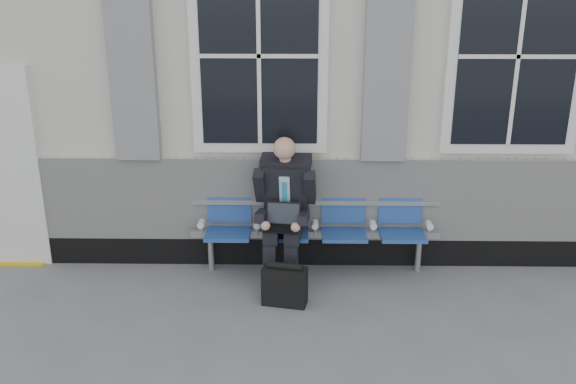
{
  "coord_description": "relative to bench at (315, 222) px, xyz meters",
  "views": [
    {
      "loc": [
        -1.77,
        -4.87,
        3.12
      ],
      "look_at": [
        -1.86,
        0.9,
        1.03
      ],
      "focal_mm": 40.0,
      "sensor_mm": 36.0,
      "label": 1
    }
  ],
  "objects": [
    {
      "name": "ground",
      "position": [
        1.59,
        -1.32,
        -0.55
      ],
      "size": [
        70.0,
        70.0,
        0.0
      ],
      "primitive_type": "plane",
      "color": "slate",
      "rests_on": "ground"
    },
    {
      "name": "station_building",
      "position": [
        1.57,
        2.15,
        1.67
      ],
      "size": [
        14.4,
        4.4,
        4.49
      ],
      "color": "beige",
      "rests_on": "ground"
    },
    {
      "name": "bench",
      "position": [
        0.0,
        0.0,
        0.0
      ],
      "size": [
        2.6,
        0.47,
        0.91
      ],
      "color": "#9EA0A3",
      "rests_on": "ground"
    },
    {
      "name": "businessman",
      "position": [
        -0.31,
        -0.14,
        0.25
      ],
      "size": [
        0.64,
        0.86,
        1.5
      ],
      "color": "black",
      "rests_on": "ground"
    },
    {
      "name": "briefcase",
      "position": [
        -0.3,
        -0.75,
        -0.35
      ],
      "size": [
        0.45,
        0.26,
        0.43
      ],
      "color": "black",
      "rests_on": "ground"
    }
  ]
}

